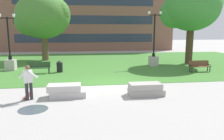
{
  "coord_description": "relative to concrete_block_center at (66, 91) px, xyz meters",
  "views": [
    {
      "loc": [
        -1.61,
        -13.08,
        3.29
      ],
      "look_at": [
        0.02,
        -1.4,
        1.2
      ],
      "focal_mm": 35.0,
      "sensor_mm": 36.0,
      "label": 1
    }
  ],
  "objects": [
    {
      "name": "tree_near_right",
      "position": [
        11.7,
        10.15,
        5.27
      ],
      "size": [
        5.77,
        5.5,
        7.98
      ],
      "color": "#42301E",
      "rests_on": "grass_lawn"
    },
    {
      "name": "lamp_post_right",
      "position": [
        7.67,
        9.18,
        0.77
      ],
      "size": [
        1.32,
        0.8,
        5.27
      ],
      "color": "#ADA89E",
      "rests_on": "grass_lawn"
    },
    {
      "name": "lamp_post_left",
      "position": [
        -5.22,
        8.49,
        0.7
      ],
      "size": [
        1.32,
        0.8,
        4.85
      ],
      "color": "#ADA89E",
      "rests_on": "grass_lawn"
    },
    {
      "name": "ground_plane",
      "position": [
        2.43,
        2.12,
        -0.31
      ],
      "size": [
        140.0,
        140.0,
        0.0
      ],
      "primitive_type": "plane",
      "color": "#A3A09B"
    },
    {
      "name": "park_bench_near_left",
      "position": [
        10.4,
        5.61,
        0.23
      ],
      "size": [
        1.82,
        0.6,
        0.9
      ],
      "color": "brown",
      "rests_on": "grass_lawn"
    },
    {
      "name": "trash_bin",
      "position": [
        -0.99,
        6.95,
        0.2
      ],
      "size": [
        0.49,
        0.49,
        0.96
      ],
      "color": "black",
      "rests_on": "grass_lawn"
    },
    {
      "name": "skateboard",
      "position": [
        -1.94,
        0.14,
        -0.22
      ],
      "size": [
        0.29,
        1.03,
        0.14
      ],
      "color": "maroon",
      "rests_on": "ground"
    },
    {
      "name": "building_facade_distant",
      "position": [
        1.61,
        26.61,
        5.59
      ],
      "size": [
        30.43,
        1.03,
        11.81
      ],
      "color": "brown",
      "rests_on": "ground"
    },
    {
      "name": "concrete_block_center",
      "position": [
        0.0,
        0.0,
        0.0
      ],
      "size": [
        1.91,
        0.9,
        0.64
      ],
      "color": "#BCB7B2",
      "rests_on": "ground"
    },
    {
      "name": "grass_lawn",
      "position": [
        2.43,
        12.12,
        -0.3
      ],
      "size": [
        40.0,
        20.0,
        0.02
      ],
      "primitive_type": "cube",
      "color": "#3D752D",
      "rests_on": "ground"
    },
    {
      "name": "tree_near_left",
      "position": [
        -3.42,
        14.91,
        4.64
      ],
      "size": [
        6.28,
        5.98,
        7.54
      ],
      "color": "brown",
      "rests_on": "grass_lawn"
    },
    {
      "name": "puddle",
      "position": [
        -1.3,
        -1.7,
        -0.3
      ],
      "size": [
        1.26,
        1.26,
        0.01
      ],
      "primitive_type": "cylinder",
      "color": "#47515B",
      "rests_on": "ground"
    },
    {
      "name": "concrete_block_left",
      "position": [
        4.08,
        -0.28,
        0.0
      ],
      "size": [
        1.8,
        0.9,
        0.64
      ],
      "color": "#9E9991",
      "rests_on": "ground"
    },
    {
      "name": "person_skateboarder",
      "position": [
        -1.76,
        -0.27,
        0.66
      ],
      "size": [
        0.97,
        0.49,
        1.71
      ],
      "color": "#28282D",
      "rests_on": "ground"
    },
    {
      "name": "park_bench_near_right",
      "position": [
        -2.59,
        6.65,
        0.23
      ],
      "size": [
        1.82,
        0.62,
        0.9
      ],
      "color": "#284723",
      "rests_on": "grass_lawn"
    }
  ]
}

